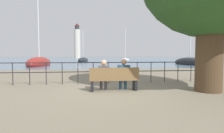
{
  "coord_description": "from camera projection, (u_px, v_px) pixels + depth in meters",
  "views": [
    {
      "loc": [
        -1.01,
        -6.61,
        1.33
      ],
      "look_at": [
        0.0,
        0.5,
        0.9
      ],
      "focal_mm": 28.0,
      "sensor_mm": 36.0,
      "label": 1
    }
  ],
  "objects": [
    {
      "name": "ground_plane",
      "position": [
        114.0,
        90.0,
        6.75
      ],
      "size": [
        1000.0,
        1000.0,
        0.0
      ],
      "primitive_type": "plane",
      "color": "#7A705B"
    },
    {
      "name": "harbor_water",
      "position": [
        88.0,
        57.0,
        165.86
      ],
      "size": [
        600.0,
        300.0,
        0.01
      ],
      "color": "slate",
      "rests_on": "ground_plane"
    },
    {
      "name": "park_bench",
      "position": [
        114.0,
        80.0,
        6.66
      ],
      "size": [
        1.87,
        0.45,
        0.9
      ],
      "color": "brown",
      "rests_on": "ground_plane"
    },
    {
      "name": "seated_person_left",
      "position": [
        104.0,
        74.0,
        6.67
      ],
      "size": [
        0.4,
        0.35,
        1.19
      ],
      "color": "#4C4C51",
      "rests_on": "ground_plane"
    },
    {
      "name": "seated_person_right",
      "position": [
        124.0,
        73.0,
        6.78
      ],
      "size": [
        0.45,
        0.35,
        1.22
      ],
      "color": "navy",
      "rests_on": "ground_plane"
    },
    {
      "name": "promenade_railing",
      "position": [
        108.0,
        69.0,
        8.51
      ],
      "size": [
        10.23,
        0.04,
        1.05
      ],
      "color": "black",
      "rests_on": "ground_plane"
    },
    {
      "name": "sailboat_0",
      "position": [
        83.0,
        60.0,
        41.41
      ],
      "size": [
        3.21,
        8.31,
        7.84
      ],
      "rotation": [
        0.0,
        0.0,
        -0.15
      ],
      "color": "black",
      "rests_on": "ground_plane"
    },
    {
      "name": "sailboat_1",
      "position": [
        39.0,
        63.0,
        23.82
      ],
      "size": [
        2.83,
        7.11,
        12.58
      ],
      "rotation": [
        0.0,
        0.0,
        -0.08
      ],
      "color": "maroon",
      "rests_on": "ground_plane"
    },
    {
      "name": "sailboat_2",
      "position": [
        125.0,
        60.0,
        50.92
      ],
      "size": [
        4.68,
        7.65,
        9.36
      ],
      "rotation": [
        0.0,
        0.0,
        -0.35
      ],
      "color": "silver",
      "rests_on": "ground_plane"
    },
    {
      "name": "sailboat_3",
      "position": [
        190.0,
        62.0,
        26.4
      ],
      "size": [
        2.32,
        7.7,
        12.93
      ],
      "rotation": [
        0.0,
        0.0,
        0.05
      ],
      "color": "black",
      "rests_on": "ground_plane"
    },
    {
      "name": "harbor_lighthouse",
      "position": [
        77.0,
        42.0,
        114.14
      ],
      "size": [
        4.07,
        4.07,
        22.65
      ],
      "color": "beige",
      "rests_on": "ground_plane"
    }
  ]
}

